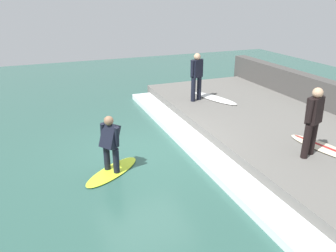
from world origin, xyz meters
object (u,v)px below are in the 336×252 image
surfer_riding (110,141)px  surfer_waiting_far (313,119)px  surfer_waiting_near (197,74)px  surfboard_riding (112,171)px  surfboard_waiting_near (215,98)px  surfboard_waiting_far (326,148)px

surfer_riding → surfer_waiting_far: (4.33, -1.68, 0.54)m
surfer_waiting_near → surfboard_riding: bearing=-139.8°
surfboard_riding → surfboard_waiting_near: 5.51m
surfer_waiting_near → surfboard_waiting_near: bearing=-8.0°
surfboard_waiting_near → surfer_waiting_far: size_ratio=1.27×
surfboard_riding → surfer_waiting_near: (3.80, 3.22, 1.36)m
surfboard_waiting_near → surfboard_waiting_far: bearing=-84.0°
surfboard_riding → surfer_riding: surfer_riding is taller
surfboard_waiting_near → surfboard_waiting_far: surfboard_waiting_far is taller
surfboard_riding → surfer_waiting_near: surfer_waiting_near is taller
surfboard_waiting_far → surfer_riding: bearing=162.5°
surfer_waiting_far → surfboard_waiting_far: surfer_waiting_far is taller
surfer_waiting_near → surfboard_waiting_near: (0.72, -0.10, -0.92)m
surfboard_riding → surfer_waiting_near: 5.17m
surfboard_riding → surfboard_waiting_far: 5.27m
surfboard_riding → surfer_waiting_far: bearing=-21.1°
surfboard_riding → surfboard_waiting_near: size_ratio=0.80×
surfboard_riding → surfer_waiting_far: size_ratio=1.02×
surfboard_riding → surfer_waiting_far: 4.84m
surfer_riding → surfboard_waiting_near: size_ratio=0.66×
surfer_riding → surfer_waiting_far: bearing=-21.1°
surfboard_riding → surfboard_waiting_far: (5.01, -1.58, 0.44)m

